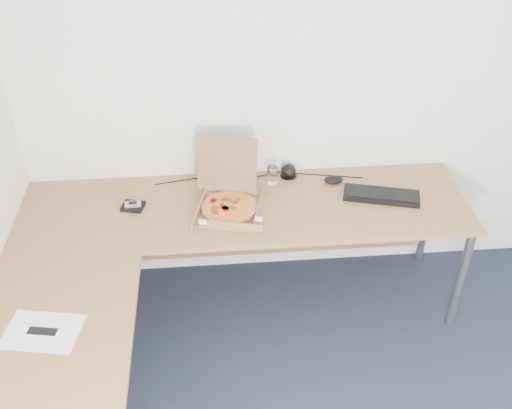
{
  "coord_description": "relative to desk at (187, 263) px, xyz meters",
  "views": [
    {
      "loc": [
        -0.67,
        -1.3,
        2.68
      ],
      "look_at": [
        -0.45,
        1.28,
        0.82
      ],
      "focal_mm": 42.02,
      "sensor_mm": 36.0,
      "label": 1
    }
  ],
  "objects": [
    {
      "name": "paper_sheet",
      "position": [
        -0.61,
        -0.43,
        0.03
      ],
      "size": [
        0.36,
        0.28,
        0.0
      ],
      "primitive_type": "cube",
      "rotation": [
        0.0,
        0.0,
        -0.19
      ],
      "color": "white",
      "rests_on": "desk"
    },
    {
      "name": "wallet",
      "position": [
        -0.3,
        0.46,
        0.04
      ],
      "size": [
        0.14,
        0.12,
        0.02
      ],
      "primitive_type": "cube",
      "rotation": [
        0.0,
        0.0,
        -0.25
      ],
      "color": "black",
      "rests_on": "desk"
    },
    {
      "name": "cable_bundle",
      "position": [
        0.4,
        0.71,
        0.03
      ],
      "size": [
        0.59,
        0.12,
        0.01
      ],
      "primitive_type": null,
      "rotation": [
        0.0,
        0.0,
        0.14
      ],
      "color": "black",
      "rests_on": "desk"
    },
    {
      "name": "pizza_box",
      "position": [
        0.23,
        0.4,
        0.07
      ],
      "size": [
        0.34,
        0.39,
        0.34
      ],
      "rotation": [
        0.0,
        0.0,
        -0.24
      ],
      "color": "#A67148",
      "rests_on": "desk"
    },
    {
      "name": "phone",
      "position": [
        -0.29,
        0.45,
        0.06
      ],
      "size": [
        0.09,
        0.05,
        0.02
      ],
      "primitive_type": "cube",
      "rotation": [
        0.0,
        0.0,
        0.07
      ],
      "color": "#B2B5BA",
      "rests_on": "wallet"
    },
    {
      "name": "dome_speaker",
      "position": [
        0.6,
        0.71,
        0.07
      ],
      "size": [
        0.1,
        0.1,
        0.08
      ],
      "primitive_type": "ellipsoid",
      "color": "black",
      "rests_on": "desk"
    },
    {
      "name": "mouse",
      "position": [
        0.86,
        0.61,
        0.05
      ],
      "size": [
        0.12,
        0.08,
        0.04
      ],
      "primitive_type": "ellipsoid",
      "rotation": [
        0.0,
        0.0,
        -0.07
      ],
      "color": "black",
      "rests_on": "desk"
    },
    {
      "name": "drinking_glass",
      "position": [
        0.5,
        0.65,
        0.08
      ],
      "size": [
        0.06,
        0.06,
        0.11
      ],
      "primitive_type": "cylinder",
      "color": "white",
      "rests_on": "desk"
    },
    {
      "name": "desk",
      "position": [
        0.0,
        0.0,
        0.0
      ],
      "size": [
        2.5,
        2.2,
        0.73
      ],
      "color": "#A87541",
      "rests_on": "ground"
    },
    {
      "name": "keyboard",
      "position": [
        1.1,
        0.44,
        0.04
      ],
      "size": [
        0.45,
        0.26,
        0.03
      ],
      "primitive_type": "cube",
      "rotation": [
        0.0,
        0.0,
        -0.27
      ],
      "color": "black",
      "rests_on": "desk"
    },
    {
      "name": "room_shell",
      "position": [
        0.82,
        -0.97,
        0.55
      ],
      "size": [
        3.5,
        3.5,
        2.5
      ],
      "primitive_type": null,
      "color": "white",
      "rests_on": "ground"
    }
  ]
}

